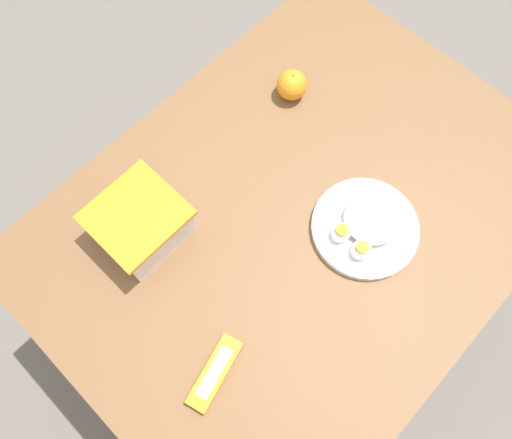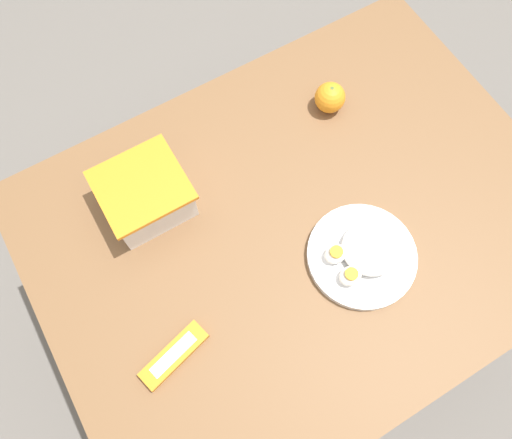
{
  "view_description": "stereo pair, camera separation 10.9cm",
  "coord_description": "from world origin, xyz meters",
  "px_view_note": "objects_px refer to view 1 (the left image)",
  "views": [
    {
      "loc": [
        -0.38,
        -0.23,
        1.78
      ],
      "look_at": [
        -0.09,
        0.05,
        0.76
      ],
      "focal_mm": 35.0,
      "sensor_mm": 36.0,
      "label": 1
    },
    {
      "loc": [
        -0.29,
        -0.29,
        1.78
      ],
      "look_at": [
        -0.09,
        0.05,
        0.76
      ],
      "focal_mm": 35.0,
      "sensor_mm": 36.0,
      "label": 2
    }
  ],
  "objects_px": {
    "food_container": "(141,224)",
    "rice_plate": "(366,226)",
    "candy_bar": "(215,373)",
    "orange_fruit": "(292,85)"
  },
  "relations": [
    {
      "from": "rice_plate",
      "to": "candy_bar",
      "type": "xyz_separation_m",
      "value": [
        -0.45,
        0.02,
        -0.01
      ]
    },
    {
      "from": "food_container",
      "to": "orange_fruit",
      "type": "distance_m",
      "value": 0.5
    },
    {
      "from": "food_container",
      "to": "rice_plate",
      "type": "xyz_separation_m",
      "value": [
        0.35,
        -0.35,
        -0.03
      ]
    },
    {
      "from": "rice_plate",
      "to": "candy_bar",
      "type": "distance_m",
      "value": 0.45
    },
    {
      "from": "food_container",
      "to": "candy_bar",
      "type": "height_order",
      "value": "food_container"
    },
    {
      "from": "food_container",
      "to": "candy_bar",
      "type": "relative_size",
      "value": 1.16
    },
    {
      "from": "orange_fruit",
      "to": "rice_plate",
      "type": "bearing_deg",
      "value": -112.72
    },
    {
      "from": "rice_plate",
      "to": "candy_bar",
      "type": "relative_size",
      "value": 1.49
    },
    {
      "from": "food_container",
      "to": "rice_plate",
      "type": "height_order",
      "value": "food_container"
    },
    {
      "from": "orange_fruit",
      "to": "candy_bar",
      "type": "bearing_deg",
      "value": -150.3
    }
  ]
}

